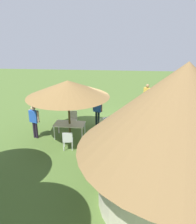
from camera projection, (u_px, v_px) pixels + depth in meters
ground_plane at (111, 125)px, 12.83m from camera, size 36.00×36.00×0.00m
thatched_hut at (180, 131)px, 6.38m from camera, size 5.93×5.93×4.41m
shade_umbrella at (68, 89)px, 10.57m from camera, size 3.98×3.98×2.93m
patio_dining_table at (70, 125)px, 11.22m from camera, size 1.54×0.90×0.74m
patio_chair_near_hut at (73, 118)px, 12.48m from camera, size 0.47×0.45×0.90m
patio_chair_east_end at (68, 139)px, 10.06m from camera, size 0.49×0.48×0.90m
guest_beside_umbrella at (97, 109)px, 12.54m from camera, size 0.56×0.33×1.63m
guest_behind_table at (34, 119)px, 11.03m from camera, size 0.57×0.37×1.71m
standing_watcher at (147, 94)px, 15.24m from camera, size 0.47×0.48×1.70m
zebra_nearest_camera at (117, 123)px, 10.75m from camera, size 1.90×1.38×1.50m
zebra_by_umbrella at (166, 118)px, 11.19m from camera, size 1.69×1.88×1.55m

